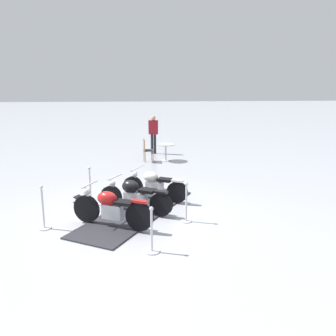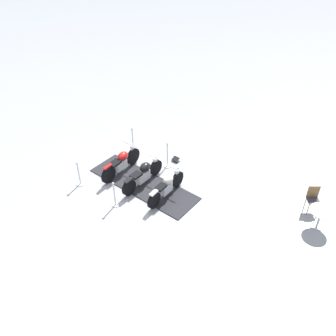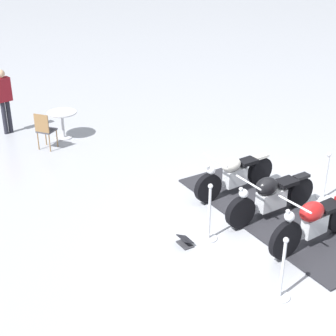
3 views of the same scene
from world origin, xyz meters
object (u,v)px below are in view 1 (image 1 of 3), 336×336
Objects in this scene: stanchion_left_mid at (186,208)px; info_placard at (79,200)px; motorcycle_black at (134,196)px; cafe_table at (166,148)px; stanchion_left_rear at (152,238)px; cafe_chair_near_table at (147,149)px; motorcycle_maroon at (111,207)px; bystander_person at (153,131)px; motorcycle_cream at (154,185)px; stanchion_right_rear at (43,215)px; stanchion_right_mid at (90,192)px.

info_placard is (2.99, -1.70, -0.32)m from stanchion_left_mid.
cafe_table is (-1.17, -6.21, 0.07)m from motorcycle_black.
motorcycle_black is 2.44m from stanchion_left_rear.
motorcycle_black is 6.09m from cafe_chair_near_table.
motorcycle_maroon is 2.52× the size of cafe_table.
motorcycle_maroon is 8.85m from bystander_person.
bystander_person is (-0.13, -6.76, 0.59)m from motorcycle_cream.
cafe_table is at bearing 35.25° from bystander_person.
motorcycle_black is at bearing -79.81° from stanchion_left_rear.
motorcycle_cream is 6.79m from bystander_person.
stanchion_left_rear is (-0.43, 2.39, -0.17)m from motorcycle_black.
motorcycle_black is 1.79× the size of stanchion_right_rear.
motorcycle_maroon is 1.97× the size of stanchion_left_rear.
stanchion_right_rear is 1.13× the size of cafe_chair_near_table.
info_placard is (-0.52, -1.95, -0.29)m from stanchion_right_rear.
stanchion_left_mid is 3.52m from stanchion_right_rear.
cafe_table is at bearing -78.54° from motorcycle_maroon.
motorcycle_maroon is at bearing 113.37° from stanchion_right_mid.
bystander_person is (-1.95, -7.06, 0.69)m from stanchion_right_mid.
stanchion_right_mid is 1.12× the size of stanchion_left_rear.
stanchion_right_mid is at bearing 2.09° from bystander_person.
stanchion_left_rear is (0.11, 3.38, -0.17)m from motorcycle_cream.
stanchion_left_mid is at bearing 21.96° from bystander_person.
cafe_chair_near_table is (-2.53, -7.06, 0.21)m from stanchion_right_rear.
stanchion_right_rear is (2.18, 0.98, -0.13)m from motorcycle_black.
motorcycle_maroon is at bearing -106.26° from cafe_chair_near_table.
motorcycle_black is at bearing 87.25° from motorcycle_cream.
cafe_table is 0.82× the size of cafe_chair_near_table.
motorcycle_maroon is at bearing 76.63° from cafe_table.
motorcycle_cream is 1.89m from stanchion_left_mid.
stanchion_left_rear is at bearing 85.08° from cafe_table.
cafe_chair_near_table is 1.78m from bystander_person.
stanchion_right_mid is at bearing -41.80° from motorcycle_maroon.
motorcycle_maroon reaches higher than stanchion_left_rear.
motorcycle_maroon is at bearing 8.25° from stanchion_left_mid.
motorcycle_maroon reaches higher than cafe_table.
motorcycle_black is at bearing 151.49° from stanchion_right_mid.
motorcycle_black is 1.89× the size of stanchion_left_mid.
stanchion_left_rear is (-2.61, 1.41, -0.04)m from stanchion_right_rear.
motorcycle_black is 1.52m from stanchion_left_mid.
motorcycle_maroon reaches higher than cafe_chair_near_table.
stanchion_left_mid is at bearing 151.51° from stanchion_right_mid.
cafe_table is at bearing -70.92° from motorcycle_cream.
info_placard is at bearing -36.00° from stanchion_right_mid.
stanchion_right_rear is 2.97m from stanchion_left_rear.
stanchion_left_rear is (0.91, 1.67, -0.07)m from stanchion_left_mid.
info_placard is (1.66, -0.97, -0.42)m from motorcycle_black.
cafe_table is at bearing -88.64° from stanchion_left_mid.
bystander_person is at bearing -91.40° from stanchion_left_rear.
stanchion_right_rear is at bearing -118.77° from cafe_chair_near_table.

